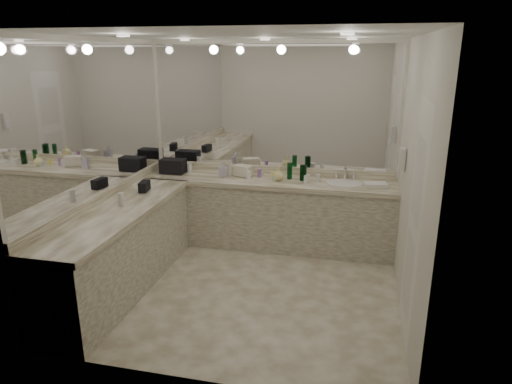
% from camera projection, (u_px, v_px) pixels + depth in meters
% --- Properties ---
extents(floor, '(3.20, 3.20, 0.00)m').
position_uv_depth(floor, '(246.00, 287.00, 4.95)').
color(floor, beige).
rests_on(floor, ground).
extents(ceiling, '(3.20, 3.20, 0.00)m').
position_uv_depth(ceiling, '(244.00, 35.00, 4.19)').
color(ceiling, white).
rests_on(ceiling, floor).
extents(wall_back, '(3.20, 0.02, 2.60)m').
position_uv_depth(wall_back, '(273.00, 144.00, 5.97)').
color(wall_back, silver).
rests_on(wall_back, floor).
extents(wall_left, '(0.02, 3.00, 2.60)m').
position_uv_depth(wall_left, '(101.00, 163.00, 4.91)').
color(wall_left, silver).
rests_on(wall_left, floor).
extents(wall_right, '(0.02, 3.00, 2.60)m').
position_uv_depth(wall_right, '(412.00, 181.00, 4.23)').
color(wall_right, silver).
rests_on(wall_right, floor).
extents(vanity_back_base, '(3.20, 0.60, 0.84)m').
position_uv_depth(vanity_back_base, '(268.00, 214.00, 5.95)').
color(vanity_back_base, beige).
rests_on(vanity_back_base, floor).
extents(vanity_back_top, '(3.20, 0.64, 0.06)m').
position_uv_depth(vanity_back_top, '(268.00, 182.00, 5.80)').
color(vanity_back_top, silver).
rests_on(vanity_back_top, vanity_back_base).
extents(vanity_left_base, '(0.60, 2.40, 0.84)m').
position_uv_depth(vanity_left_base, '(120.00, 252.00, 4.82)').
color(vanity_left_base, beige).
rests_on(vanity_left_base, floor).
extents(vanity_left_top, '(0.64, 2.42, 0.06)m').
position_uv_depth(vanity_left_top, '(117.00, 212.00, 4.69)').
color(vanity_left_top, silver).
rests_on(vanity_left_top, vanity_left_base).
extents(backsplash_back, '(3.20, 0.04, 0.10)m').
position_uv_depth(backsplash_back, '(272.00, 170.00, 6.05)').
color(backsplash_back, silver).
rests_on(backsplash_back, vanity_back_top).
extents(backsplash_left, '(0.04, 3.00, 0.10)m').
position_uv_depth(backsplash_left, '(106.00, 195.00, 5.01)').
color(backsplash_left, silver).
rests_on(backsplash_left, vanity_left_top).
extents(mirror_back, '(3.12, 0.01, 1.55)m').
position_uv_depth(mirror_back, '(273.00, 107.00, 5.82)').
color(mirror_back, white).
rests_on(mirror_back, wall_back).
extents(mirror_left, '(0.01, 2.92, 1.55)m').
position_uv_depth(mirror_left, '(98.00, 119.00, 4.77)').
color(mirror_left, white).
rests_on(mirror_left, wall_left).
extents(sink, '(0.44, 0.44, 0.03)m').
position_uv_depth(sink, '(344.00, 184.00, 5.61)').
color(sink, white).
rests_on(sink, vanity_back_top).
extents(faucet, '(0.24, 0.16, 0.14)m').
position_uv_depth(faucet, '(345.00, 174.00, 5.78)').
color(faucet, silver).
rests_on(faucet, vanity_back_top).
extents(wall_phone, '(0.06, 0.10, 0.24)m').
position_uv_depth(wall_phone, '(402.00, 159.00, 4.88)').
color(wall_phone, white).
rests_on(wall_phone, wall_right).
extents(door, '(0.02, 0.82, 2.10)m').
position_uv_depth(door, '(413.00, 225.00, 3.84)').
color(door, white).
rests_on(door, wall_right).
extents(black_toiletry_bag, '(0.32, 0.20, 0.18)m').
position_uv_depth(black_toiletry_bag, '(173.00, 167.00, 6.06)').
color(black_toiletry_bag, black).
rests_on(black_toiletry_bag, vanity_back_top).
extents(black_bag_spill, '(0.12, 0.21, 0.11)m').
position_uv_depth(black_bag_spill, '(144.00, 187.00, 5.28)').
color(black_bag_spill, black).
rests_on(black_bag_spill, vanity_left_top).
extents(cream_cosmetic_case, '(0.27, 0.22, 0.13)m').
position_uv_depth(cream_cosmetic_case, '(243.00, 171.00, 5.93)').
color(cream_cosmetic_case, beige).
rests_on(cream_cosmetic_case, vanity_back_top).
extents(hand_towel, '(0.30, 0.23, 0.04)m').
position_uv_depth(hand_towel, '(376.00, 185.00, 5.48)').
color(hand_towel, white).
rests_on(hand_towel, vanity_back_top).
extents(lotion_left, '(0.06, 0.06, 0.14)m').
position_uv_depth(lotion_left, '(121.00, 199.00, 4.78)').
color(lotion_left, white).
rests_on(lotion_left, vanity_left_top).
extents(soap_bottle_a, '(0.10, 0.10, 0.20)m').
position_uv_depth(soap_bottle_a, '(230.00, 168.00, 5.95)').
color(soap_bottle_a, beige).
rests_on(soap_bottle_a, vanity_back_top).
extents(soap_bottle_b, '(0.10, 0.10, 0.20)m').
position_uv_depth(soap_bottle_b, '(223.00, 169.00, 5.88)').
color(soap_bottle_b, '#BCB5CD').
rests_on(soap_bottle_b, vanity_back_top).
extents(soap_bottle_c, '(0.17, 0.17, 0.17)m').
position_uv_depth(soap_bottle_c, '(278.00, 174.00, 5.71)').
color(soap_bottle_c, '#E9DE8F').
rests_on(soap_bottle_c, vanity_back_top).
extents(green_bottle_0, '(0.07, 0.07, 0.20)m').
position_uv_depth(green_bottle_0, '(303.00, 173.00, 5.71)').
color(green_bottle_0, '#094C1B').
rests_on(green_bottle_0, vanity_back_top).
extents(green_bottle_1, '(0.06, 0.06, 0.21)m').
position_uv_depth(green_bottle_1, '(290.00, 171.00, 5.78)').
color(green_bottle_1, '#094C1B').
rests_on(green_bottle_1, vanity_back_top).
extents(green_bottle_2, '(0.07, 0.07, 0.19)m').
position_uv_depth(green_bottle_2, '(304.00, 173.00, 5.74)').
color(green_bottle_2, '#094C1B').
rests_on(green_bottle_2, vanity_back_top).
extents(amenity_bottle_0, '(0.04, 0.04, 0.06)m').
position_uv_depth(amenity_bottle_0, '(262.00, 174.00, 5.94)').
color(amenity_bottle_0, white).
rests_on(amenity_bottle_0, vanity_back_top).
extents(amenity_bottle_1, '(0.04, 0.04, 0.07)m').
position_uv_depth(amenity_bottle_1, '(273.00, 175.00, 5.87)').
color(amenity_bottle_1, '#F2D84C').
rests_on(amenity_bottle_1, vanity_back_top).
extents(amenity_bottle_2, '(0.07, 0.07, 0.10)m').
position_uv_depth(amenity_bottle_2, '(248.00, 175.00, 5.82)').
color(amenity_bottle_2, white).
rests_on(amenity_bottle_2, vanity_back_top).
extents(amenity_bottle_3, '(0.06, 0.06, 0.09)m').
position_uv_depth(amenity_bottle_3, '(306.00, 179.00, 5.62)').
color(amenity_bottle_3, white).
rests_on(amenity_bottle_3, vanity_back_top).
extents(amenity_bottle_4, '(0.04, 0.04, 0.07)m').
position_uv_depth(amenity_bottle_4, '(274.00, 178.00, 5.72)').
color(amenity_bottle_4, silver).
rests_on(amenity_bottle_4, vanity_back_top).
extents(amenity_bottle_5, '(0.05, 0.05, 0.10)m').
position_uv_depth(amenity_bottle_5, '(318.00, 178.00, 5.68)').
color(amenity_bottle_5, white).
rests_on(amenity_bottle_5, vanity_back_top).
extents(amenity_bottle_6, '(0.07, 0.07, 0.13)m').
position_uv_depth(amenity_bottle_6, '(189.00, 168.00, 6.11)').
color(amenity_bottle_6, white).
rests_on(amenity_bottle_6, vanity_back_top).
extents(amenity_bottle_7, '(0.05, 0.05, 0.10)m').
position_uv_depth(amenity_bottle_7, '(308.00, 178.00, 5.68)').
color(amenity_bottle_7, white).
rests_on(amenity_bottle_7, vanity_back_top).
extents(amenity_bottle_8, '(0.05, 0.05, 0.11)m').
position_uv_depth(amenity_bottle_8, '(259.00, 173.00, 5.87)').
color(amenity_bottle_8, '#9966B2').
rests_on(amenity_bottle_8, vanity_back_top).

